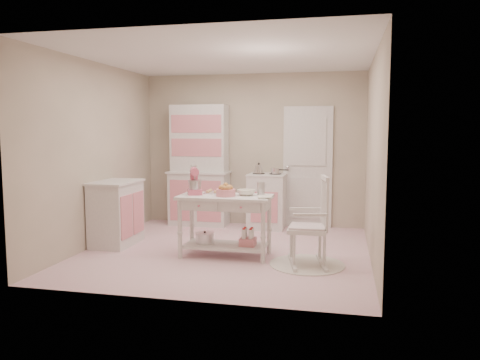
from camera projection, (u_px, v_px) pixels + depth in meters
name	position (u px, v px, depth m)	size (l,w,h in m)	color
room_shell	(226.00, 130.00, 6.20)	(3.84, 3.84, 2.62)	pink
door	(308.00, 167.00, 7.88)	(0.82, 0.05, 2.04)	silver
hutch	(199.00, 165.00, 8.07)	(1.06, 0.50, 2.08)	silver
stove	(267.00, 201.00, 7.83)	(0.62, 0.57, 0.92)	silver
base_cabinet	(116.00, 213.00, 6.70)	(0.54, 0.84, 0.92)	silver
lace_rug	(307.00, 264.00, 5.72)	(0.92, 0.92, 0.01)	white
rocking_chair	(308.00, 221.00, 5.67)	(0.48, 0.72, 1.10)	silver
work_table	(225.00, 226.00, 6.09)	(1.20, 0.60, 0.80)	silver
stand_mixer	(195.00, 182.00, 6.14)	(0.20, 0.28, 0.34)	#DA5C79
cookie_tray	(218.00, 193.00, 6.26)	(0.34, 0.24, 0.02)	silver
bread_basket	(226.00, 193.00, 5.99)	(0.25, 0.25, 0.09)	pink
mixing_bowl	(246.00, 192.00, 6.07)	(0.24, 0.24, 0.07)	white
metal_pitcher	(261.00, 188.00, 6.10)	(0.10, 0.10, 0.17)	silver
recipe_book	(258.00, 197.00, 5.84)	(0.17, 0.22, 0.02)	white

